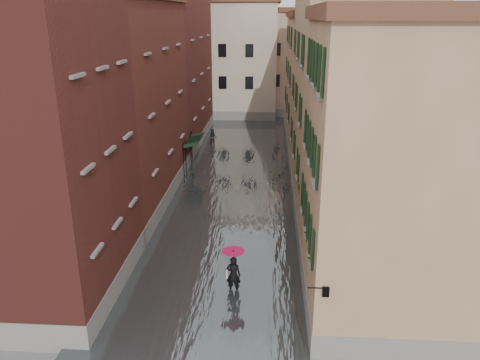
% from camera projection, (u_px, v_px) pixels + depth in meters
% --- Properties ---
extents(ground, '(120.00, 120.00, 0.00)m').
position_uv_depth(ground, '(217.00, 272.00, 22.43)').
color(ground, '#5C5C5F').
rests_on(ground, ground).
extents(floodwater, '(10.00, 60.00, 0.20)m').
position_uv_depth(floodwater, '(236.00, 180.00, 34.63)').
color(floodwater, '#474C4F').
rests_on(floodwater, ground).
extents(building_left_near, '(6.00, 8.00, 13.00)m').
position_uv_depth(building_left_near, '(36.00, 151.00, 18.80)').
color(building_left_near, maroon).
rests_on(building_left_near, ground).
extents(building_left_mid, '(6.00, 14.00, 12.50)m').
position_uv_depth(building_left_mid, '(120.00, 107.00, 29.24)').
color(building_left_mid, '#5B221D').
rests_on(building_left_mid, ground).
extents(building_left_far, '(6.00, 16.00, 14.00)m').
position_uv_depth(building_left_far, '(169.00, 69.00, 43.11)').
color(building_left_far, maroon).
rests_on(building_left_far, ground).
extents(building_right_near, '(6.00, 8.00, 11.50)m').
position_uv_depth(building_right_near, '(387.00, 175.00, 18.21)').
color(building_right_near, '#9C7151').
rests_on(building_right_near, ground).
extents(building_right_mid, '(6.00, 14.00, 13.00)m').
position_uv_depth(building_right_mid, '(346.00, 105.00, 28.31)').
color(building_right_mid, tan).
rests_on(building_right_mid, ground).
extents(building_right_far, '(6.00, 16.00, 11.50)m').
position_uv_depth(building_right_far, '(321.00, 84.00, 42.68)').
color(building_right_far, '#9C7151').
rests_on(building_right_far, ground).
extents(building_end_cream, '(12.00, 9.00, 13.00)m').
position_uv_depth(building_end_cream, '(226.00, 61.00, 56.21)').
color(building_end_cream, beige).
rests_on(building_end_cream, ground).
extents(building_end_pink, '(10.00, 9.00, 12.00)m').
position_uv_depth(building_end_pink, '(300.00, 64.00, 57.71)').
color(building_end_pink, tan).
rests_on(building_end_pink, ground).
extents(awning_near, '(1.09, 3.31, 2.80)m').
position_uv_depth(awning_near, '(193.00, 142.00, 35.88)').
color(awning_near, black).
rests_on(awning_near, ground).
extents(awning_far, '(1.09, 2.95, 2.80)m').
position_uv_depth(awning_far, '(194.00, 140.00, 36.58)').
color(awning_far, black).
rests_on(awning_far, ground).
extents(wall_lantern, '(0.71, 0.22, 0.35)m').
position_uv_depth(wall_lantern, '(325.00, 291.00, 15.52)').
color(wall_lantern, black).
rests_on(wall_lantern, ground).
extents(window_planters, '(0.59, 10.71, 0.84)m').
position_uv_depth(window_planters, '(306.00, 202.00, 21.53)').
color(window_planters, maroon).
rests_on(window_planters, ground).
extents(pedestrian_main, '(1.03, 1.03, 2.06)m').
position_uv_depth(pedestrian_main, '(233.00, 267.00, 20.37)').
color(pedestrian_main, black).
rests_on(pedestrian_main, ground).
extents(pedestrian_far, '(0.84, 0.68, 1.63)m').
position_uv_depth(pedestrian_far, '(213.00, 137.00, 43.89)').
color(pedestrian_far, black).
rests_on(pedestrian_far, ground).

